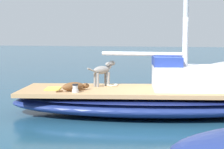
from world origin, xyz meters
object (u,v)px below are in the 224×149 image
object	(u,v)px
deck_towel	(53,89)
sailboat_main	(149,101)
dog_grey	(103,71)
dog_brown	(74,87)
deck_winch	(75,89)
coiled_rope	(112,85)

from	to	relation	value
deck_towel	sailboat_main	bearing A→B (deg)	105.81
dog_grey	dog_brown	world-z (taller)	dog_grey
dog_brown	deck_winch	world-z (taller)	dog_brown
dog_grey	coiled_rope	distance (m)	0.48
dog_grey	dog_brown	xyz separation A→B (m)	(1.01, -0.45, -0.32)
sailboat_main	dog_brown	bearing A→B (deg)	-65.71
sailboat_main	deck_winch	size ratio (longest dim) A/B	36.16
sailboat_main	dog_brown	world-z (taller)	dog_brown
sailboat_main	deck_winch	bearing A→B (deg)	-56.86
dog_brown	sailboat_main	bearing A→B (deg)	114.29
coiled_rope	deck_towel	distance (m)	1.67
sailboat_main	dog_grey	size ratio (longest dim) A/B	9.47
dog_grey	dog_brown	size ratio (longest dim) A/B	1.01
sailboat_main	dog_grey	xyz separation A→B (m)	(-0.21, -1.31, 0.75)
deck_winch	coiled_rope	xyz separation A→B (m)	(-1.42, 0.55, -0.08)
sailboat_main	coiled_rope	size ratio (longest dim) A/B	23.44
dog_grey	deck_winch	world-z (taller)	dog_grey
deck_winch	coiled_rope	world-z (taller)	deck_winch
sailboat_main	deck_winch	distance (m)	2.00
dog_grey	coiled_rope	size ratio (longest dim) A/B	2.47
dog_brown	deck_towel	world-z (taller)	dog_brown
sailboat_main	deck_towel	xyz separation A→B (m)	(0.68, -2.40, 0.34)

